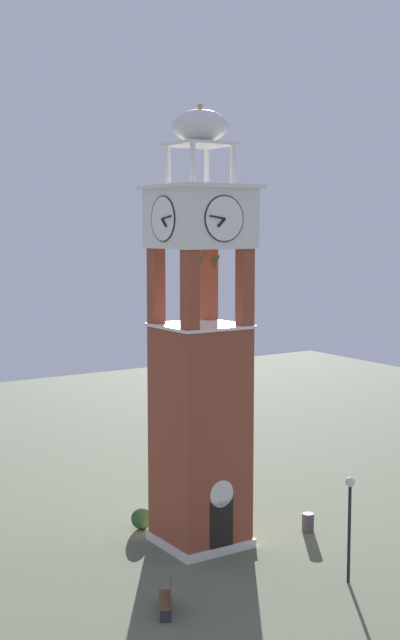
# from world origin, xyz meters

# --- Properties ---
(ground) EXTENTS (80.00, 80.00, 0.00)m
(ground) POSITION_xyz_m (0.00, 0.00, 0.00)
(ground) COLOR #5B664C
(clock_tower) EXTENTS (3.76, 3.76, 18.01)m
(clock_tower) POSITION_xyz_m (-0.00, -0.00, 7.34)
(clock_tower) COLOR brown
(clock_tower) RESTS_ON ground
(park_bench) EXTENTS (1.18, 1.60, 0.95)m
(park_bench) POSITION_xyz_m (-4.40, -4.75, 0.48)
(park_bench) COLOR brown
(park_bench) RESTS_ON ground
(lamp_post) EXTENTS (0.36, 0.36, 4.01)m
(lamp_post) POSITION_xyz_m (2.52, -6.27, 2.77)
(lamp_post) COLOR black
(lamp_post) RESTS_ON ground
(trash_bin) EXTENTS (0.52, 0.52, 0.80)m
(trash_bin) POSITION_xyz_m (4.67, -1.41, 0.40)
(trash_bin) COLOR #4C4C51
(trash_bin) RESTS_ON ground
(shrub_near_entry) EXTENTS (0.97, 0.97, 0.92)m
(shrub_near_entry) POSITION_xyz_m (-1.22, 2.78, 0.46)
(shrub_near_entry) COLOR #28562D
(shrub_near_entry) RESTS_ON ground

